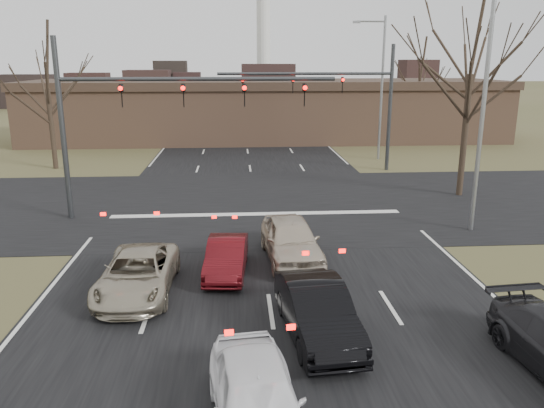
{
  "coord_description": "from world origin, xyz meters",
  "views": [
    {
      "loc": [
        -0.91,
        -10.84,
        6.95
      ],
      "look_at": [
        0.34,
        7.44,
        2.0
      ],
      "focal_mm": 35.0,
      "sensor_mm": 36.0,
      "label": 1
    }
  ],
  "objects_px": {
    "car_white_sedan": "(257,399)",
    "mast_arm_far": "(347,93)",
    "streetlight_right_near": "(480,97)",
    "car_red_ahead": "(227,257)",
    "car_silver_ahead": "(291,240)",
    "mast_arm_near": "(136,106)",
    "car_silver_suv": "(138,274)",
    "car_black_hatch": "(317,311)",
    "building": "(267,110)",
    "streetlight_right_far": "(380,81)"
  },
  "relations": [
    {
      "from": "mast_arm_near",
      "to": "streetlight_right_far",
      "type": "bearing_deg",
      "value": 43.89
    },
    {
      "from": "building",
      "to": "streetlight_right_far",
      "type": "xyz_separation_m",
      "value": [
        7.32,
        -11.0,
        2.92
      ]
    },
    {
      "from": "streetlight_right_far",
      "to": "car_silver_ahead",
      "type": "bearing_deg",
      "value": -112.63
    },
    {
      "from": "car_black_hatch",
      "to": "car_silver_ahead",
      "type": "distance_m",
      "value": 5.5
    },
    {
      "from": "streetlight_right_near",
      "to": "car_white_sedan",
      "type": "xyz_separation_m",
      "value": [
        -9.42,
        -12.05,
        -4.87
      ]
    },
    {
      "from": "mast_arm_near",
      "to": "car_white_sedan",
      "type": "distance_m",
      "value": 16.34
    },
    {
      "from": "building",
      "to": "mast_arm_far",
      "type": "relative_size",
      "value": 3.81
    },
    {
      "from": "streetlight_right_far",
      "to": "car_white_sedan",
      "type": "relative_size",
      "value": 2.38
    },
    {
      "from": "mast_arm_far",
      "to": "car_red_ahead",
      "type": "xyz_separation_m",
      "value": [
        -7.48,
        -17.06,
        -4.42
      ]
    },
    {
      "from": "car_silver_suv",
      "to": "car_red_ahead",
      "type": "bearing_deg",
      "value": 28.49
    },
    {
      "from": "building",
      "to": "car_silver_suv",
      "type": "height_order",
      "value": "building"
    },
    {
      "from": "mast_arm_far",
      "to": "car_black_hatch",
      "type": "distance_m",
      "value": 22.48
    },
    {
      "from": "car_red_ahead",
      "to": "car_silver_ahead",
      "type": "height_order",
      "value": "car_silver_ahead"
    },
    {
      "from": "streetlight_right_far",
      "to": "car_white_sedan",
      "type": "distance_m",
      "value": 31.08
    },
    {
      "from": "streetlight_right_far",
      "to": "mast_arm_far",
      "type": "bearing_deg",
      "value": -128.11
    },
    {
      "from": "streetlight_right_near",
      "to": "mast_arm_near",
      "type": "bearing_deg",
      "value": 167.95
    },
    {
      "from": "car_silver_ahead",
      "to": "car_red_ahead",
      "type": "bearing_deg",
      "value": -159.29
    },
    {
      "from": "streetlight_right_far",
      "to": "car_black_hatch",
      "type": "distance_m",
      "value": 27.21
    },
    {
      "from": "car_red_ahead",
      "to": "car_silver_suv",
      "type": "bearing_deg",
      "value": -148.21
    },
    {
      "from": "streetlight_right_near",
      "to": "car_white_sedan",
      "type": "bearing_deg",
      "value": -128.02
    },
    {
      "from": "car_white_sedan",
      "to": "mast_arm_far",
      "type": "bearing_deg",
      "value": 68.52
    },
    {
      "from": "building",
      "to": "mast_arm_far",
      "type": "xyz_separation_m",
      "value": [
        4.18,
        -15.0,
        2.35
      ]
    },
    {
      "from": "building",
      "to": "car_white_sedan",
      "type": "xyz_separation_m",
      "value": [
        -2.6,
        -40.05,
        -1.95
      ]
    },
    {
      "from": "building",
      "to": "streetlight_right_near",
      "type": "relative_size",
      "value": 4.24
    },
    {
      "from": "car_black_hatch",
      "to": "streetlight_right_near",
      "type": "bearing_deg",
      "value": 41.61
    },
    {
      "from": "mast_arm_near",
      "to": "mast_arm_far",
      "type": "distance_m",
      "value": 15.17
    },
    {
      "from": "mast_arm_near",
      "to": "car_black_hatch",
      "type": "height_order",
      "value": "mast_arm_near"
    },
    {
      "from": "mast_arm_near",
      "to": "car_white_sedan",
      "type": "xyz_separation_m",
      "value": [
        4.63,
        -15.05,
        -4.36
      ]
    },
    {
      "from": "mast_arm_far",
      "to": "car_white_sedan",
      "type": "distance_m",
      "value": 26.3
    },
    {
      "from": "mast_arm_near",
      "to": "car_silver_suv",
      "type": "xyz_separation_m",
      "value": [
        1.23,
        -8.46,
        -4.43
      ]
    },
    {
      "from": "car_white_sedan",
      "to": "car_silver_suv",
      "type": "bearing_deg",
      "value": 110.99
    },
    {
      "from": "building",
      "to": "car_silver_ahead",
      "type": "xyz_separation_m",
      "value": [
        -1.0,
        -30.97,
        -1.89
      ]
    },
    {
      "from": "car_white_sedan",
      "to": "car_silver_ahead",
      "type": "distance_m",
      "value": 9.21
    },
    {
      "from": "car_silver_ahead",
      "to": "streetlight_right_near",
      "type": "bearing_deg",
      "value": 16.2
    },
    {
      "from": "building",
      "to": "car_silver_ahead",
      "type": "distance_m",
      "value": 31.05
    },
    {
      "from": "mast_arm_near",
      "to": "car_silver_suv",
      "type": "distance_m",
      "value": 9.63
    },
    {
      "from": "car_black_hatch",
      "to": "car_silver_suv",
      "type": "bearing_deg",
      "value": 143.4
    },
    {
      "from": "streetlight_right_far",
      "to": "car_silver_suv",
      "type": "distance_m",
      "value": 26.58
    },
    {
      "from": "mast_arm_near",
      "to": "mast_arm_far",
      "type": "bearing_deg",
      "value": 41.22
    },
    {
      "from": "car_black_hatch",
      "to": "car_silver_ahead",
      "type": "bearing_deg",
      "value": 85.08
    },
    {
      "from": "streetlight_right_far",
      "to": "car_black_hatch",
      "type": "relative_size",
      "value": 2.31
    },
    {
      "from": "car_white_sedan",
      "to": "car_silver_ahead",
      "type": "xyz_separation_m",
      "value": [
        1.59,
        9.07,
        0.06
      ]
    },
    {
      "from": "mast_arm_near",
      "to": "car_white_sedan",
      "type": "bearing_deg",
      "value": -72.89
    },
    {
      "from": "car_silver_ahead",
      "to": "streetlight_right_far",
      "type": "bearing_deg",
      "value": 62.77
    },
    {
      "from": "streetlight_right_near",
      "to": "streetlight_right_far",
      "type": "relative_size",
      "value": 1.0
    },
    {
      "from": "streetlight_right_near",
      "to": "car_black_hatch",
      "type": "bearing_deg",
      "value": -132.31
    },
    {
      "from": "car_white_sedan",
      "to": "car_black_hatch",
      "type": "bearing_deg",
      "value": 58.16
    },
    {
      "from": "streetlight_right_near",
      "to": "car_silver_ahead",
      "type": "distance_m",
      "value": 9.66
    },
    {
      "from": "mast_arm_far",
      "to": "car_white_sedan",
      "type": "xyz_separation_m",
      "value": [
        -6.78,
        -25.05,
        -4.3
      ]
    },
    {
      "from": "car_silver_suv",
      "to": "car_red_ahead",
      "type": "xyz_separation_m",
      "value": [
        2.71,
        1.41,
        -0.05
      ]
    }
  ]
}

